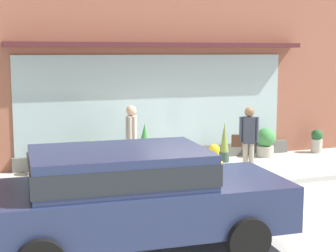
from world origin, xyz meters
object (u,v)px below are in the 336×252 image
at_px(potted_plant_near_hydrant, 92,157).
at_px(potted_plant_window_left, 224,143).
at_px(fire_hydrant, 214,162).
at_px(potted_plant_window_right, 317,141).
at_px(potted_plant_corner_tall, 265,142).
at_px(parked_car_navy, 129,193).
at_px(pedestrian_passerby, 131,137).
at_px(potted_plant_doorstep, 36,164).
at_px(pedestrian_with_handbag, 248,137).
at_px(potted_plant_low_front, 145,148).

relative_size(potted_plant_near_hydrant, potted_plant_window_left, 0.74).
height_order(fire_hydrant, potted_plant_near_hydrant, fire_hydrant).
bearing_deg(potted_plant_near_hydrant, potted_plant_window_right, 2.25).
bearing_deg(fire_hydrant, potted_plant_corner_tall, 37.94).
relative_size(fire_hydrant, parked_car_navy, 0.18).
distance_m(pedestrian_passerby, potted_plant_doorstep, 2.52).
bearing_deg(potted_plant_window_right, potted_plant_near_hydrant, -177.75).
xyz_separation_m(pedestrian_with_handbag, potted_plant_low_front, (-2.00, 1.58, -0.40)).
xyz_separation_m(fire_hydrant, potted_plant_low_front, (-1.18, 1.52, 0.14)).
height_order(pedestrian_with_handbag, potted_plant_doorstep, pedestrian_with_handbag).
xyz_separation_m(pedestrian_with_handbag, potted_plant_doorstep, (-4.59, 1.98, -0.70)).
xyz_separation_m(potted_plant_window_right, potted_plant_corner_tall, (-1.71, -0.01, 0.07)).
xyz_separation_m(potted_plant_doorstep, potted_plant_window_right, (7.95, 0.00, 0.10)).
distance_m(potted_plant_window_left, potted_plant_low_front, 2.27).
bearing_deg(fire_hydrant, pedestrian_passerby, 162.44).
relative_size(parked_car_navy, potted_plant_window_right, 6.82).
bearing_deg(parked_car_navy, pedestrian_with_handbag, 44.50).
xyz_separation_m(pedestrian_with_handbag, pedestrian_passerby, (-2.61, 0.63, 0.06)).
height_order(parked_car_navy, potted_plant_low_front, parked_car_navy).
distance_m(potted_plant_near_hydrant, potted_plant_window_left, 3.55).
xyz_separation_m(parked_car_navy, potted_plant_window_left, (4.02, 5.04, -0.35)).
bearing_deg(potted_plant_window_right, potted_plant_corner_tall, -179.81).
xyz_separation_m(pedestrian_with_handbag, potted_plant_near_hydrant, (-3.28, 1.72, -0.56)).
distance_m(fire_hydrant, potted_plant_window_left, 2.00).
distance_m(potted_plant_doorstep, potted_plant_corner_tall, 6.24).
bearing_deg(pedestrian_with_handbag, potted_plant_near_hydrant, -5.41).
bearing_deg(potted_plant_corner_tall, fire_hydrant, -142.06).
bearing_deg(potted_plant_doorstep, potted_plant_window_right, 0.03).
height_order(fire_hydrant, potted_plant_low_front, potted_plant_low_front).
relative_size(pedestrian_with_handbag, potted_plant_near_hydrant, 2.09).
bearing_deg(potted_plant_low_front, parked_car_navy, -109.85).
bearing_deg(potted_plant_low_front, pedestrian_with_handbag, -38.35).
bearing_deg(potted_plant_doorstep, potted_plant_corner_tall, -0.01).
relative_size(fire_hydrant, potted_plant_low_front, 0.71).
bearing_deg(potted_plant_window_right, fire_hydrant, -155.24).
bearing_deg(potted_plant_corner_tall, potted_plant_window_right, 0.19).
relative_size(pedestrian_passerby, potted_plant_low_front, 1.48).
relative_size(potted_plant_near_hydrant, potted_plant_doorstep, 1.48).
distance_m(potted_plant_doorstep, potted_plant_low_front, 2.64).
xyz_separation_m(potted_plant_near_hydrant, potted_plant_low_front, (1.29, -0.14, 0.16)).
relative_size(fire_hydrant, potted_plant_doorstep, 1.56).
height_order(pedestrian_passerby, potted_plant_corner_tall, pedestrian_passerby).
height_order(pedestrian_passerby, potted_plant_window_left, pedestrian_passerby).
height_order(pedestrian_with_handbag, parked_car_navy, pedestrian_with_handbag).
xyz_separation_m(parked_car_navy, potted_plant_corner_tall, (5.40, 5.27, -0.44)).
bearing_deg(potted_plant_corner_tall, pedestrian_passerby, -162.39).
distance_m(potted_plant_window_left, potted_plant_corner_tall, 1.40).
distance_m(fire_hydrant, potted_plant_near_hydrant, 2.98).
relative_size(potted_plant_doorstep, potted_plant_low_front, 0.46).
height_order(potted_plant_near_hydrant, potted_plant_window_left, potted_plant_window_left).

